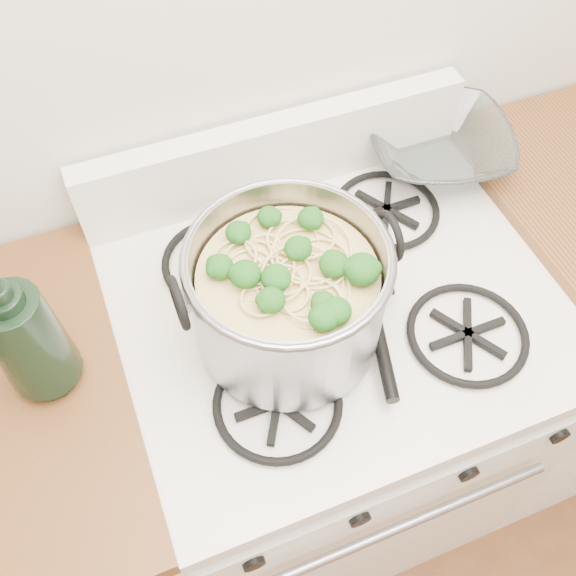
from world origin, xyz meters
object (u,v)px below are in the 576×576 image
at_px(stock_pot, 288,296).
at_px(spatula, 364,268).
at_px(bottle, 21,329).
at_px(gas_range, 326,413).
at_px(glass_bowl, 437,152).

bearing_deg(stock_pot, spatula, 20.44).
bearing_deg(bottle, gas_range, 1.55).
height_order(spatula, bottle, bottle).
relative_size(gas_range, glass_bowl, 8.22).
height_order(gas_range, glass_bowl, glass_bowl).
relative_size(stock_pot, spatula, 1.09).
relative_size(spatula, glass_bowl, 2.76).
bearing_deg(glass_bowl, bottle, -165.32).
bearing_deg(bottle, spatula, 4.77).
bearing_deg(glass_bowl, gas_range, -143.58).
distance_m(gas_range, bottle, 0.79).
distance_m(spatula, bottle, 0.56).
height_order(stock_pot, bottle, bottle).
relative_size(gas_range, stock_pot, 2.73).
bearing_deg(gas_range, glass_bowl, 36.42).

